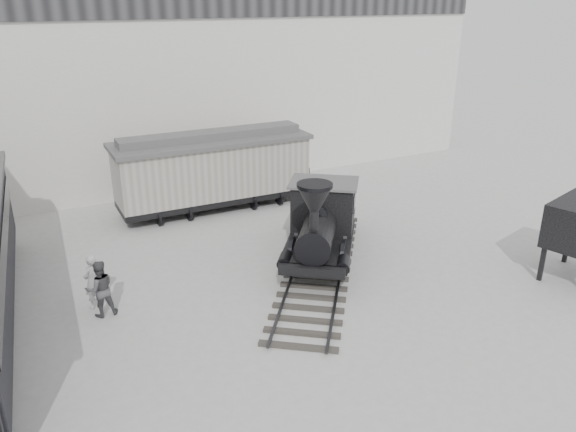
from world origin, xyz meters
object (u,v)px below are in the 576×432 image
visitor_a (93,282)px  visitor_b (100,289)px  locomotive (322,226)px  boxcar (213,169)px

visitor_a → visitor_b: visitor_b is taller
locomotive → visitor_a: bearing=-145.5°
locomotive → boxcar: 7.02m
visitor_a → visitor_b: size_ratio=0.98×
locomotive → visitor_a: locomotive is taller
boxcar → visitor_a: bearing=-133.4°
boxcar → visitor_a: (-6.37, -6.44, -0.98)m
boxcar → visitor_a: 9.11m
visitor_a → visitor_b: (0.11, -0.58, 0.01)m
locomotive → boxcar: (-1.49, 6.84, 0.53)m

